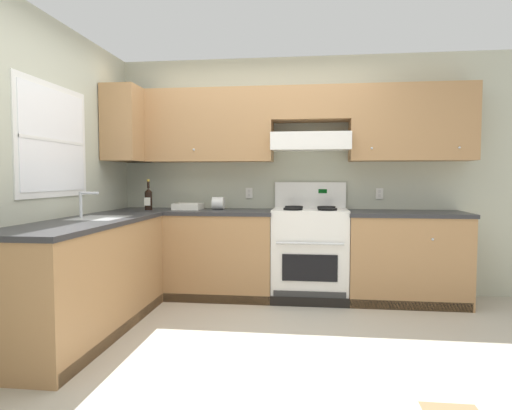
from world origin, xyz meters
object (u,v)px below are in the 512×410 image
at_px(wine_bottle, 148,198).
at_px(bowl, 188,207).
at_px(stove, 310,253).
at_px(paper_towel_roll, 218,203).

height_order(wine_bottle, bowl, wine_bottle).
distance_m(stove, wine_bottle, 1.78).
xyz_separation_m(bowl, paper_towel_roll, (0.32, 0.06, 0.05)).
bearing_deg(stove, wine_bottle, -177.20).
bearing_deg(stove, paper_towel_roll, 173.85).
xyz_separation_m(stove, bowl, (-1.30, 0.04, 0.45)).
height_order(wine_bottle, paper_towel_roll, wine_bottle).
relative_size(stove, wine_bottle, 3.73).
xyz_separation_m(stove, paper_towel_roll, (-0.98, 0.11, 0.50)).
xyz_separation_m(stove, wine_bottle, (-1.69, -0.08, 0.55)).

